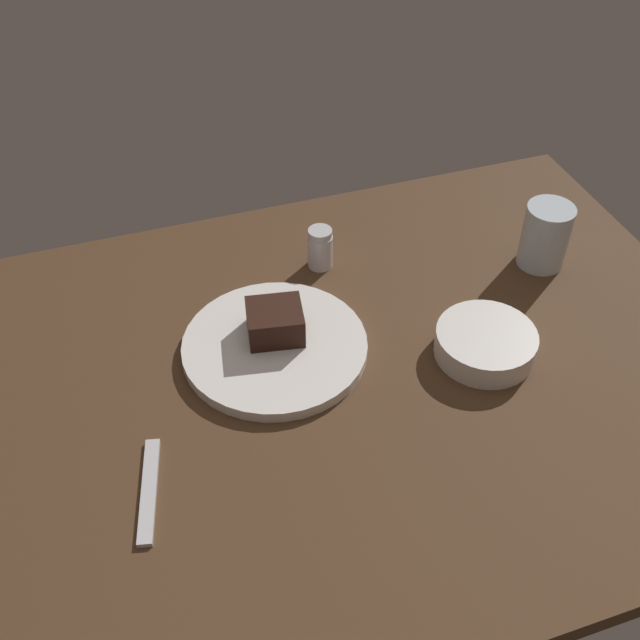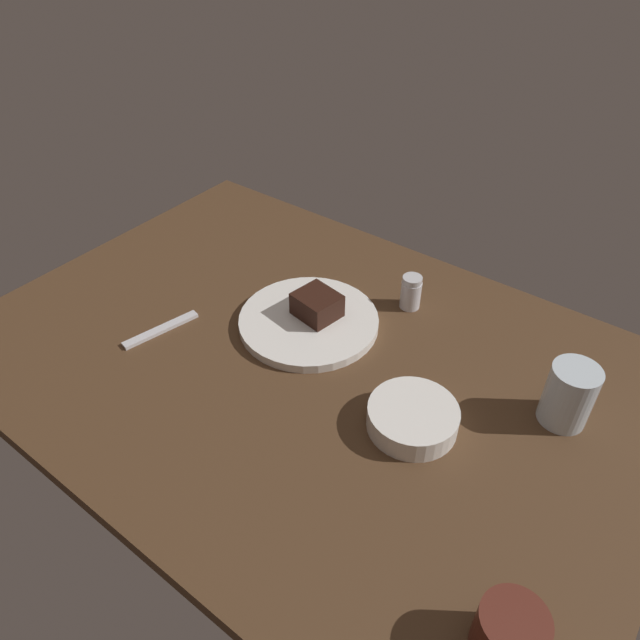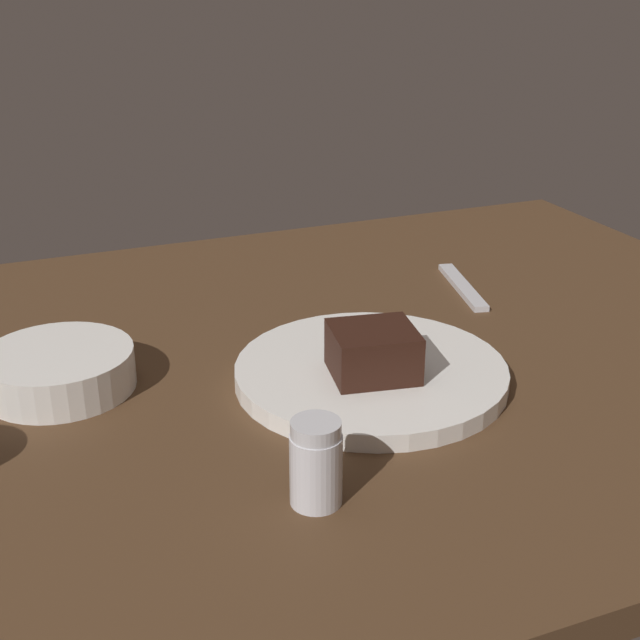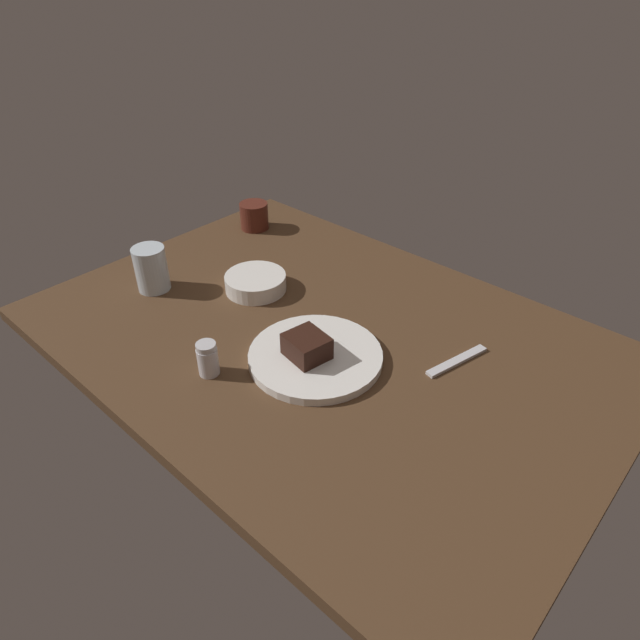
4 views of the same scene
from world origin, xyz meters
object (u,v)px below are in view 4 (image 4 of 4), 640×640
dessert_spoon (457,361)px  water_glass (151,269)px  chocolate_cake_slice (307,346)px  dessert_plate (315,356)px  coffee_cup (254,216)px  side_bowl (256,283)px  salt_shaker (208,359)px

dessert_spoon → water_glass: bearing=122.9°
water_glass → dessert_spoon: water_glass is taller
chocolate_cake_slice → dessert_spoon: bearing=-137.5°
dessert_plate → chocolate_cake_slice: chocolate_cake_slice is taller
coffee_cup → dessert_spoon: 75.46cm
chocolate_cake_slice → coffee_cup: coffee_cup is taller
dessert_plate → coffee_cup: coffee_cup is taller
side_bowl → water_glass: bearing=40.9°
dessert_plate → coffee_cup: size_ratio=3.36×
chocolate_cake_slice → salt_shaker: salt_shaker is taller
side_bowl → dessert_spoon: side_bowl is taller
chocolate_cake_slice → water_glass: size_ratio=0.74×
coffee_cup → water_glass: bearing=100.1°
dessert_plate → salt_shaker: (12.34, 16.50, 2.55)cm
salt_shaker → water_glass: size_ratio=0.66×
chocolate_cake_slice → salt_shaker: bearing=51.7°
chocolate_cake_slice → dessert_spoon: 29.62cm
chocolate_cake_slice → water_glass: 45.82cm
chocolate_cake_slice → dessert_plate: bearing=-111.0°
dessert_plate → chocolate_cake_slice: 3.67cm
dessert_plate → water_glass: bearing=7.2°
water_glass → dessert_spoon: bearing=-160.4°
salt_shaker → water_glass: bearing=-17.4°
water_glass → dessert_spoon: 71.61cm
salt_shaker → side_bowl: bearing=-59.1°
dessert_plate → salt_shaker: bearing=53.2°
dessert_plate → dessert_spoon: size_ratio=1.76×
salt_shaker → dessert_spoon: (-33.36, -34.61, -3.07)cm
salt_shaker → water_glass: (33.93, -10.63, 1.87)cm
salt_shaker → side_bowl: salt_shaker is taller
dessert_plate → water_glass: (46.28, 5.87, 4.43)cm
salt_shaker → coffee_cup: 63.40cm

